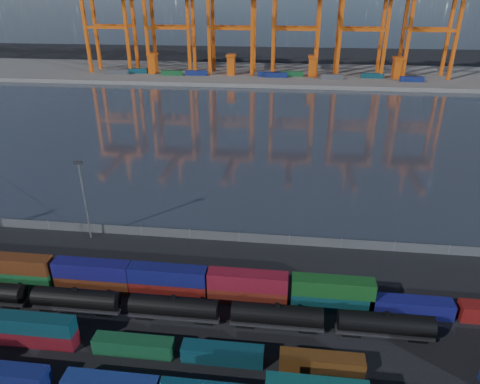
# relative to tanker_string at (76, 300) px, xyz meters

# --- Properties ---
(ground) EXTENTS (700.00, 700.00, 0.00)m
(ground) POSITION_rel_tanker_string_xyz_m (22.59, -4.92, -2.14)
(ground) COLOR black
(ground) RESTS_ON ground
(harbor_water) EXTENTS (700.00, 700.00, 0.00)m
(harbor_water) POSITION_rel_tanker_string_xyz_m (22.59, 100.08, -2.13)
(harbor_water) COLOR #272D39
(harbor_water) RESTS_ON ground
(far_quay) EXTENTS (700.00, 70.00, 2.00)m
(far_quay) POSITION_rel_tanker_string_xyz_m (22.59, 205.08, -1.14)
(far_quay) COLOR #514F4C
(far_quay) RESTS_ON ground
(container_row_south) EXTENTS (126.86, 2.41, 5.13)m
(container_row_south) POSITION_rel_tanker_string_xyz_m (11.67, -14.05, -0.27)
(container_row_south) COLOR #3A3C3E
(container_row_south) RESTS_ON ground
(container_row_mid) EXTENTS (141.28, 2.25, 4.80)m
(container_row_mid) POSITION_rel_tanker_string_xyz_m (26.89, -7.23, -0.39)
(container_row_mid) COLOR #3D4142
(container_row_mid) RESTS_ON ground
(container_row_north) EXTENTS (142.55, 2.57, 5.48)m
(container_row_north) POSITION_rel_tanker_string_xyz_m (10.79, 5.30, 0.20)
(container_row_north) COLOR #151159
(container_row_north) RESTS_ON ground
(tanker_string) EXTENTS (106.88, 2.98, 4.27)m
(tanker_string) POSITION_rel_tanker_string_xyz_m (0.00, 0.00, 0.00)
(tanker_string) COLOR black
(tanker_string) RESTS_ON ground
(waterfront_fence) EXTENTS (160.12, 0.12, 2.20)m
(waterfront_fence) POSITION_rel_tanker_string_xyz_m (22.59, 23.08, -1.14)
(waterfront_fence) COLOR #595B5E
(waterfront_fence) RESTS_ON ground
(yard_light_mast) EXTENTS (1.60, 0.40, 16.60)m
(yard_light_mast) POSITION_rel_tanker_string_xyz_m (-7.41, 21.08, 7.16)
(yard_light_mast) COLOR slate
(yard_light_mast) RESTS_ON ground
(quay_containers) EXTENTS (172.58, 10.99, 2.60)m
(quay_containers) POSITION_rel_tanker_string_xyz_m (11.59, 190.55, 1.16)
(quay_containers) COLOR navy
(quay_containers) RESTS_ON far_quay
(straddle_carriers) EXTENTS (140.00, 7.00, 11.10)m
(straddle_carriers) POSITION_rel_tanker_string_xyz_m (20.09, 195.08, 5.68)
(straddle_carriers) COLOR #CF4F0E
(straddle_carriers) RESTS_ON far_quay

